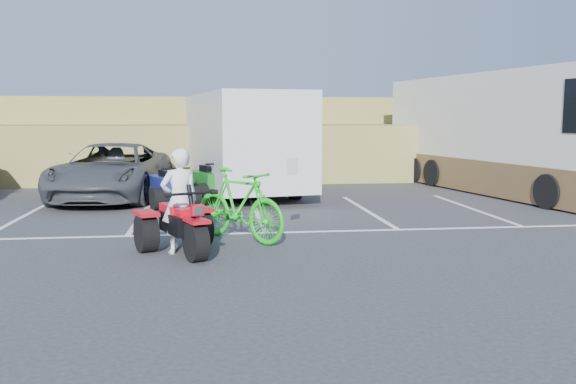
{
  "coord_description": "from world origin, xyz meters",
  "views": [
    {
      "loc": [
        -1.06,
        -9.46,
        2.29
      ],
      "look_at": [
        0.24,
        0.89,
        1.0
      ],
      "focal_mm": 38.0,
      "sensor_mm": 36.0,
      "label": 1
    }
  ],
  "objects": [
    {
      "name": "cargo_trailer",
      "position": [
        -0.09,
        8.61,
        1.6
      ],
      "size": [
        3.6,
        6.69,
        2.96
      ],
      "rotation": [
        0.0,
        0.0,
        0.17
      ],
      "color": "silver",
      "rests_on": "ground"
    },
    {
      "name": "grass_embankment",
      "position": [
        0.0,
        15.48,
        1.42
      ],
      "size": [
        40.0,
        8.5,
        3.1
      ],
      "color": "olive",
      "rests_on": "ground"
    },
    {
      "name": "quad_atv_green",
      "position": [
        -1.11,
        7.11,
        0.0
      ],
      "size": [
        1.85,
        2.06,
        1.11
      ],
      "primitive_type": null,
      "rotation": [
        0.0,
        0.0,
        0.42
      ],
      "color": "#16601B",
      "rests_on": "ground"
    },
    {
      "name": "green_dirt_bike",
      "position": [
        -0.57,
        1.73,
        0.67
      ],
      "size": [
        1.95,
        2.1,
        1.35
      ],
      "primitive_type": "imported",
      "rotation": [
        0.0,
        0.0,
        0.72
      ],
      "color": "#14BF19",
      "rests_on": "ground"
    },
    {
      "name": "parking_stripes",
      "position": [
        0.87,
        4.07,
        0.0
      ],
      "size": [
        28.0,
        5.16,
        0.01
      ],
      "color": "white",
      "rests_on": "ground"
    },
    {
      "name": "grey_pickup",
      "position": [
        -3.84,
        8.04,
        0.78
      ],
      "size": [
        3.14,
        5.83,
        1.55
      ],
      "primitive_type": "imported",
      "rotation": [
        0.0,
        0.0,
        -0.1
      ],
      "color": "#404347",
      "rests_on": "ground"
    },
    {
      "name": "ground",
      "position": [
        0.0,
        0.0,
        0.0
      ],
      "size": [
        100.0,
        100.0,
        0.0
      ],
      "primitive_type": "plane",
      "color": "#323234",
      "rests_on": "ground"
    },
    {
      "name": "red_trike_atv",
      "position": [
        -1.55,
        0.68,
        0.0
      ],
      "size": [
        1.85,
        2.08,
        1.12
      ],
      "primitive_type": null,
      "rotation": [
        0.0,
        0.0,
        0.39
      ],
      "color": "red",
      "rests_on": "ground"
    },
    {
      "name": "rider",
      "position": [
        -1.6,
        0.82,
        0.89
      ],
      "size": [
        0.76,
        0.64,
        1.78
      ],
      "primitive_type": "imported",
      "rotation": [
        0.0,
        0.0,
        3.53
      ],
      "color": "white",
      "rests_on": "ground"
    },
    {
      "name": "quad_atv_blue",
      "position": [
        -2.17,
        6.37,
        0.0
      ],
      "size": [
        1.71,
        1.94,
        1.05
      ],
      "primitive_type": null,
      "rotation": [
        0.0,
        0.0,
        0.38
      ],
      "color": "navy",
      "rests_on": "ground"
    },
    {
      "name": "rv_motorhome",
      "position": [
        7.81,
        8.25,
        1.53
      ],
      "size": [
        4.29,
        10.1,
        3.53
      ],
      "rotation": [
        0.0,
        0.0,
        0.19
      ],
      "color": "silver",
      "rests_on": "ground"
    }
  ]
}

